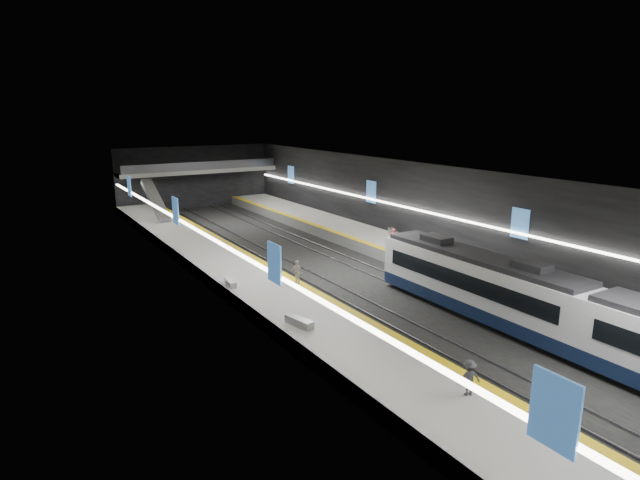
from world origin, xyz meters
TOP-DOWN VIEW (x-y plane):
  - ground at (0.00, 0.00)m, footprint 70.00×70.00m
  - ceiling at (0.00, 0.00)m, footprint 20.00×70.00m
  - wall_left at (-10.00, 0.00)m, footprint 0.04×70.00m
  - wall_right at (10.00, 0.00)m, footprint 0.04×70.00m
  - wall_back at (0.00, 35.00)m, footprint 20.00×0.04m
  - platform_left at (-7.50, 0.00)m, footprint 5.00×70.00m
  - tile_surface_left at (-7.50, 0.00)m, footprint 5.00×70.00m
  - tactile_strip_left at (-5.30, 0.00)m, footprint 0.60×70.00m
  - platform_right at (7.50, 0.00)m, footprint 5.00×70.00m
  - tile_surface_right at (7.50, 0.00)m, footprint 5.00×70.00m
  - tactile_strip_right at (5.30, 0.00)m, footprint 0.60×70.00m
  - rails at (-0.00, 0.00)m, footprint 6.52×70.00m
  - train at (2.50, -18.51)m, footprint 2.69×30.05m
  - ad_posters at (-0.00, 1.00)m, footprint 19.94×53.50m
  - cove_light_left at (-9.80, 0.00)m, footprint 0.25×68.60m
  - cove_light_right at (9.80, 0.00)m, footprint 0.25×68.60m
  - mezzanine_bridge at (0.00, 32.93)m, footprint 20.00×3.00m
  - escalator at (-7.50, 26.00)m, footprint 1.20×7.50m
  - bench_left_near at (-8.93, -8.90)m, footprint 0.91×1.96m
  - bench_left_far at (-9.50, -0.41)m, footprint 0.68×1.70m
  - bench_right_near at (9.50, -2.23)m, footprint 0.98×2.14m
  - bench_right_far at (9.50, 5.82)m, footprint 1.26×1.96m
  - passenger_right_a at (6.12, 1.62)m, footprint 0.61×0.74m
  - passenger_right_b at (6.58, -14.09)m, footprint 1.08×1.00m
  - passenger_left_a at (-5.50, -2.43)m, footprint 0.66×1.03m
  - passenger_left_b at (-6.51, -18.90)m, footprint 1.14×0.90m

SIDE VIEW (x-z plane):
  - ground at x=0.00m, z-range 0.00..0.00m
  - rails at x=0.00m, z-range 0.00..0.12m
  - platform_left at x=-7.50m, z-range 0.00..1.00m
  - platform_right at x=7.50m, z-range 0.00..1.00m
  - tile_surface_left at x=-7.50m, z-range 1.00..1.02m
  - tile_surface_right at x=7.50m, z-range 1.00..1.02m
  - tactile_strip_left at x=-5.30m, z-range 1.01..1.03m
  - tactile_strip_right at x=5.30m, z-range 1.01..1.03m
  - bench_left_far at x=-9.50m, z-range 1.00..1.40m
  - bench_left_near at x=-8.93m, z-range 1.00..1.46m
  - bench_right_far at x=9.50m, z-range 1.00..1.47m
  - bench_right_near at x=9.50m, z-range 1.00..1.50m
  - passenger_left_b at x=-6.51m, z-range 1.00..2.54m
  - passenger_left_a at x=-5.50m, z-range 1.00..2.63m
  - passenger_right_a at x=6.12m, z-range 1.00..2.76m
  - passenger_right_b at x=6.58m, z-range 1.00..2.78m
  - train at x=2.50m, z-range 0.40..4.00m
  - escalator at x=-7.50m, z-range 0.94..4.86m
  - cove_light_left at x=-9.80m, z-range 3.74..3.86m
  - cove_light_right at x=9.80m, z-range 3.74..3.86m
  - wall_left at x=-10.00m, z-range 0.00..8.00m
  - wall_right at x=10.00m, z-range 0.00..8.00m
  - wall_back at x=0.00m, z-range 0.00..8.00m
  - ad_posters at x=0.00m, z-range 3.40..5.60m
  - mezzanine_bridge at x=0.00m, z-range 4.29..5.79m
  - ceiling at x=0.00m, z-range 7.98..8.02m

